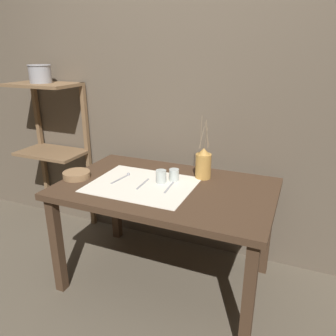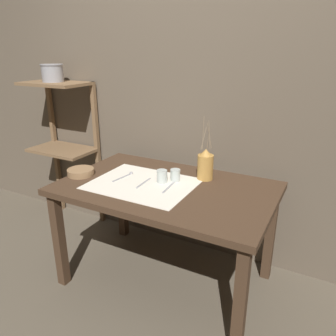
# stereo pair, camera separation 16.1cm
# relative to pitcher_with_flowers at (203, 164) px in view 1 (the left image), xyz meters

# --- Properties ---
(ground_plane) EXTENTS (12.00, 12.00, 0.00)m
(ground_plane) POSITION_rel_pitcher_with_flowers_xyz_m (-0.17, -0.22, -0.80)
(ground_plane) COLOR brown
(stone_wall_back) EXTENTS (7.00, 0.06, 2.40)m
(stone_wall_back) POSITION_rel_pitcher_with_flowers_xyz_m (-0.17, 0.31, 0.40)
(stone_wall_back) COLOR brown
(stone_wall_back) RESTS_ON ground_plane
(wooden_table) EXTENTS (1.33, 0.83, 0.71)m
(wooden_table) POSITION_rel_pitcher_with_flowers_xyz_m (-0.17, -0.22, -0.18)
(wooden_table) COLOR #422D1E
(wooden_table) RESTS_ON ground_plane
(wooden_shelf_unit) EXTENTS (0.54, 0.34, 1.26)m
(wooden_shelf_unit) POSITION_rel_pitcher_with_flowers_xyz_m (-1.35, 0.13, 0.07)
(wooden_shelf_unit) COLOR brown
(wooden_shelf_unit) RESTS_ON ground_plane
(linen_cloth) EXTENTS (0.64, 0.51, 0.00)m
(linen_cloth) POSITION_rel_pitcher_with_flowers_xyz_m (-0.32, -0.26, -0.09)
(linen_cloth) COLOR silver
(linen_cloth) RESTS_ON wooden_table
(pitcher_with_flowers) EXTENTS (0.10, 0.10, 0.42)m
(pitcher_with_flowers) POSITION_rel_pitcher_with_flowers_xyz_m (0.00, 0.00, 0.00)
(pitcher_with_flowers) COLOR #B7843D
(pitcher_with_flowers) RESTS_ON wooden_table
(wooden_bowl) EXTENTS (0.18, 0.18, 0.04)m
(wooden_bowl) POSITION_rel_pitcher_with_flowers_xyz_m (-0.77, -0.32, -0.07)
(wooden_bowl) COLOR #8E6B47
(wooden_bowl) RESTS_ON wooden_table
(glass_tumbler_near) EXTENTS (0.07, 0.07, 0.08)m
(glass_tumbler_near) POSITION_rel_pitcher_with_flowers_xyz_m (-0.22, -0.18, -0.05)
(glass_tumbler_near) COLOR #B7C1BC
(glass_tumbler_near) RESTS_ON wooden_table
(glass_tumbler_far) EXTENTS (0.06, 0.06, 0.08)m
(glass_tumbler_far) POSITION_rel_pitcher_with_flowers_xyz_m (-0.16, -0.12, -0.05)
(glass_tumbler_far) COLOR #B7C1BC
(glass_tumbler_far) RESTS_ON wooden_table
(spoon_outer) EXTENTS (0.04, 0.19, 0.02)m
(spoon_outer) POSITION_rel_pitcher_with_flowers_xyz_m (-0.48, -0.19, -0.09)
(spoon_outer) COLOR #939399
(spoon_outer) RESTS_ON wooden_table
(fork_inner) EXTENTS (0.02, 0.18, 0.00)m
(fork_inner) POSITION_rel_pitcher_with_flowers_xyz_m (-0.31, -0.26, -0.09)
(fork_inner) COLOR #939399
(fork_inner) RESTS_ON wooden_table
(fork_outer) EXTENTS (0.03, 0.18, 0.00)m
(fork_outer) POSITION_rel_pitcher_with_flowers_xyz_m (-0.14, -0.25, -0.09)
(fork_outer) COLOR #939399
(fork_outer) RESTS_ON wooden_table
(metal_pot_large) EXTENTS (0.18, 0.18, 0.14)m
(metal_pot_large) POSITION_rel_pitcher_with_flowers_xyz_m (-1.36, 0.09, 0.53)
(metal_pot_large) COLOR #939399
(metal_pot_large) RESTS_ON wooden_shelf_unit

